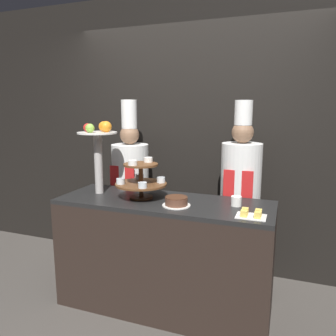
# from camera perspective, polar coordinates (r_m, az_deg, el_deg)

# --- Properties ---
(ground_plane) EXTENTS (14.00, 14.00, 0.00)m
(ground_plane) POSITION_cam_1_polar(r_m,az_deg,el_deg) (2.82, -3.17, -25.93)
(ground_plane) COLOR #47423D
(wall_back) EXTENTS (10.00, 0.06, 2.80)m
(wall_back) POSITION_cam_1_polar(r_m,az_deg,el_deg) (3.39, 4.50, 5.77)
(wall_back) COLOR black
(wall_back) RESTS_ON ground_plane
(buffet_counter) EXTENTS (1.75, 0.61, 0.94)m
(buffet_counter) POSITION_cam_1_polar(r_m,az_deg,el_deg) (2.83, -0.72, -14.81)
(buffet_counter) COLOR black
(buffet_counter) RESTS_ON ground_plane
(tiered_stand) EXTENTS (0.43, 0.43, 0.33)m
(tiered_stand) POSITION_cam_1_polar(r_m,az_deg,el_deg) (2.70, -4.74, -1.99)
(tiered_stand) COLOR brown
(tiered_stand) RESTS_ON buffet_counter
(fruit_pedestal) EXTENTS (0.34, 0.34, 0.63)m
(fruit_pedestal) POSITION_cam_1_polar(r_m,az_deg,el_deg) (2.88, -12.02, 4.24)
(fruit_pedestal) COLOR #B2ADA8
(fruit_pedestal) RESTS_ON buffet_counter
(cake_round) EXTENTS (0.22, 0.22, 0.07)m
(cake_round) POSITION_cam_1_polar(r_m,az_deg,el_deg) (2.51, 1.47, -5.86)
(cake_round) COLOR white
(cake_round) RESTS_ON buffet_counter
(cup_white) EXTENTS (0.08, 0.08, 0.07)m
(cup_white) POSITION_cam_1_polar(r_m,az_deg,el_deg) (2.57, 11.80, -5.65)
(cup_white) COLOR white
(cup_white) RESTS_ON buffet_counter
(cake_square_tray) EXTENTS (0.20, 0.15, 0.05)m
(cake_square_tray) POSITION_cam_1_polar(r_m,az_deg,el_deg) (2.34, 14.29, -7.80)
(cake_square_tray) COLOR white
(cake_square_tray) RESTS_ON buffet_counter
(chef_left) EXTENTS (0.37, 0.37, 1.75)m
(chef_left) POSITION_cam_1_polar(r_m,az_deg,el_deg) (3.33, -6.55, -2.67)
(chef_left) COLOR #38332D
(chef_left) RESTS_ON ground_plane
(chef_center_left) EXTENTS (0.35, 0.35, 1.74)m
(chef_center_left) POSITION_cam_1_polar(r_m,az_deg,el_deg) (3.01, 12.48, -3.82)
(chef_center_left) COLOR #28282D
(chef_center_left) RESTS_ON ground_plane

